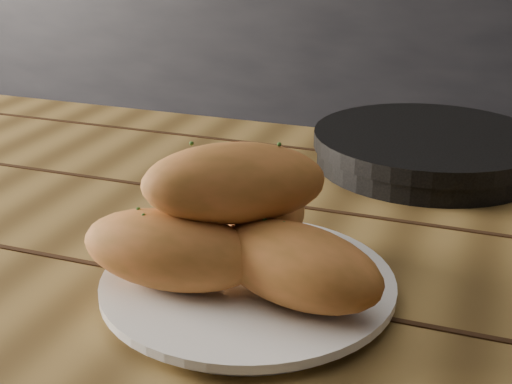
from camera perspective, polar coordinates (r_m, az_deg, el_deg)
name	(u,v)px	position (r m, az deg, el deg)	size (l,w,h in m)	color
counter	(322,111)	(2.33, 5.31, 6.50)	(2.80, 0.60, 0.90)	black
table	(345,343)	(0.75, 7.16, -11.90)	(1.61, 0.81, 0.75)	olive
plate	(248,286)	(0.62, -0.64, -7.53)	(0.25, 0.25, 0.02)	white
bread_rolls	(240,228)	(0.60, -1.27, -2.93)	(0.27, 0.21, 0.12)	#C56E36
skillet	(430,149)	(0.95, 13.73, 3.38)	(0.43, 0.30, 0.05)	black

